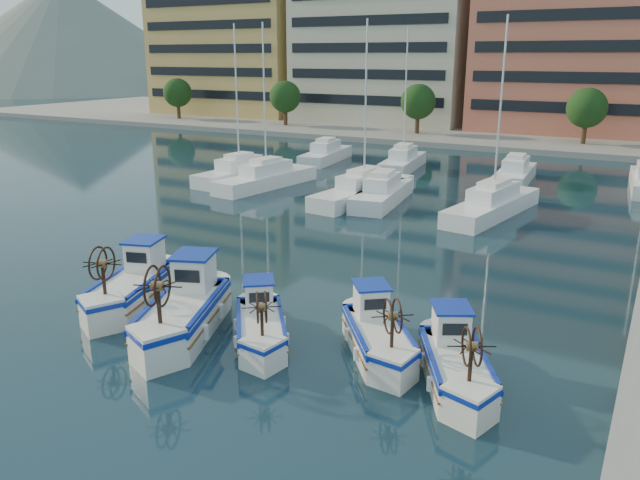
{
  "coord_description": "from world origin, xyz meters",
  "views": [
    {
      "loc": [
        11.77,
        -15.5,
        9.33
      ],
      "look_at": [
        -1.09,
        7.47,
        1.5
      ],
      "focal_mm": 35.0,
      "sensor_mm": 36.0,
      "label": 1
    }
  ],
  "objects_px": {
    "fishing_boat_a": "(133,284)",
    "fishing_boat_c": "(260,323)",
    "fishing_boat_d": "(377,332)",
    "fishing_boat_b": "(185,308)",
    "fishing_boat_e": "(455,361)"
  },
  "relations": [
    {
      "from": "fishing_boat_a",
      "to": "fishing_boat_b",
      "type": "xyz_separation_m",
      "value": [
        3.42,
        -0.97,
        0.06
      ]
    },
    {
      "from": "fishing_boat_a",
      "to": "fishing_boat_c",
      "type": "relative_size",
      "value": 1.25
    },
    {
      "from": "fishing_boat_d",
      "to": "fishing_boat_b",
      "type": "bearing_deg",
      "value": 157.78
    },
    {
      "from": "fishing_boat_a",
      "to": "fishing_boat_e",
      "type": "relative_size",
      "value": 1.14
    },
    {
      "from": "fishing_boat_a",
      "to": "fishing_boat_c",
      "type": "distance_m",
      "value": 6.16
    },
    {
      "from": "fishing_boat_a",
      "to": "fishing_boat_e",
      "type": "bearing_deg",
      "value": -17.12
    },
    {
      "from": "fishing_boat_a",
      "to": "fishing_boat_c",
      "type": "bearing_deg",
      "value": -20.79
    },
    {
      "from": "fishing_boat_c",
      "to": "fishing_boat_d",
      "type": "xyz_separation_m",
      "value": [
        3.78,
        1.16,
        0.04
      ]
    },
    {
      "from": "fishing_boat_c",
      "to": "fishing_boat_d",
      "type": "distance_m",
      "value": 3.96
    },
    {
      "from": "fishing_boat_b",
      "to": "fishing_boat_c",
      "type": "xyz_separation_m",
      "value": [
        2.73,
        0.65,
        -0.21
      ]
    },
    {
      "from": "fishing_boat_a",
      "to": "fishing_boat_e",
      "type": "distance_m",
      "value": 12.75
    },
    {
      "from": "fishing_boat_a",
      "to": "fishing_boat_d",
      "type": "bearing_deg",
      "value": -13.0
    },
    {
      "from": "fishing_boat_b",
      "to": "fishing_boat_c",
      "type": "bearing_deg",
      "value": -8.1
    },
    {
      "from": "fishing_boat_a",
      "to": "fishing_boat_d",
      "type": "relative_size",
      "value": 1.18
    },
    {
      "from": "fishing_boat_e",
      "to": "fishing_boat_a",
      "type": "bearing_deg",
      "value": 152.46
    }
  ]
}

